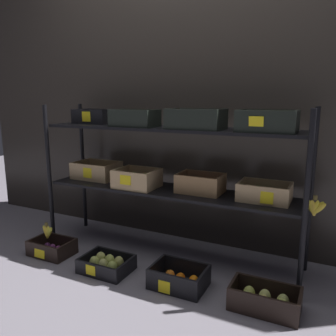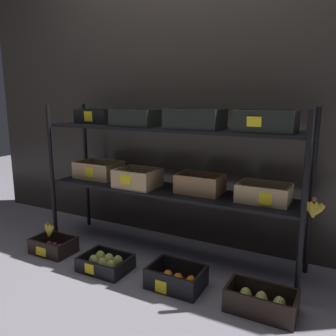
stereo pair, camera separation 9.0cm
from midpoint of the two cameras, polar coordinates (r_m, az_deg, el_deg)
ground_plane at (r=2.67m, az=0.99°, el=-14.12°), size 10.00×10.00×0.00m
storefront_wall at (r=2.77m, az=4.96°, el=11.06°), size 4.29×0.12×2.27m
display_rack at (r=2.43m, az=1.28°, el=1.70°), size 2.01×0.44×1.10m
crate_ground_plum at (r=2.81m, az=-17.53°, el=-12.38°), size 0.31×0.23×0.12m
crate_ground_pear at (r=2.47m, az=-9.24°, el=-15.30°), size 0.33×0.25×0.10m
crate_ground_tangerine at (r=2.25m, az=2.56°, el=-17.95°), size 0.34×0.25×0.13m
crate_ground_right_pear at (r=2.10m, az=16.39°, el=-20.60°), size 0.38×0.21×0.13m
banana_bunch_loose at (r=2.79m, az=-18.21°, el=-9.75°), size 0.11×0.04×0.13m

